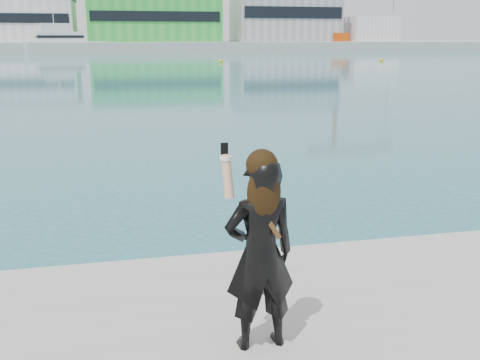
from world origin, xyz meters
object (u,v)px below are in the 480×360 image
object	(u,v)px
motor_yacht	(62,42)
woman	(260,249)
buoy_near	(381,61)
buoy_extra	(221,62)

from	to	relation	value
motor_yacht	woman	distance (m)	115.43
motor_yacht	buoy_near	size ratio (longest dim) A/B	33.57
motor_yacht	woman	world-z (taller)	motor_yacht
buoy_near	buoy_extra	xyz separation A→B (m)	(-21.17, 1.49, 0.00)
motor_yacht	buoy_extra	xyz separation A→B (m)	(23.86, -50.72, -2.12)
motor_yacht	woman	xyz separation A→B (m)	(12.52, -114.75, -0.52)
buoy_extra	buoy_near	bearing A→B (deg)	-4.03
buoy_extra	woman	xyz separation A→B (m)	(-11.34, -64.03, 1.60)
buoy_near	buoy_extra	world-z (taller)	same
buoy_near	buoy_extra	size ratio (longest dim) A/B	1.00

